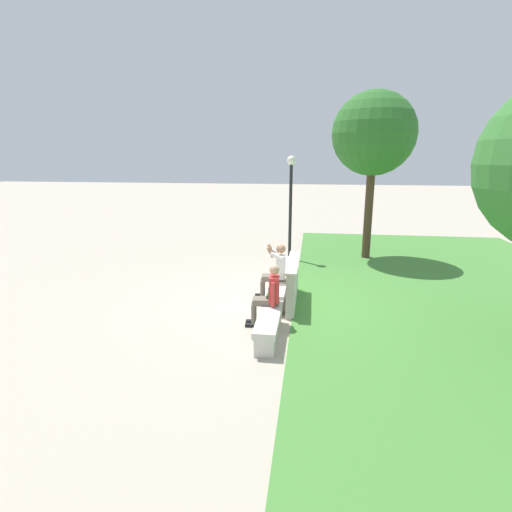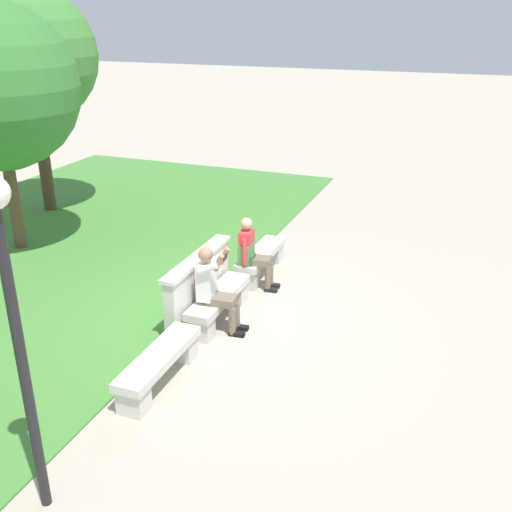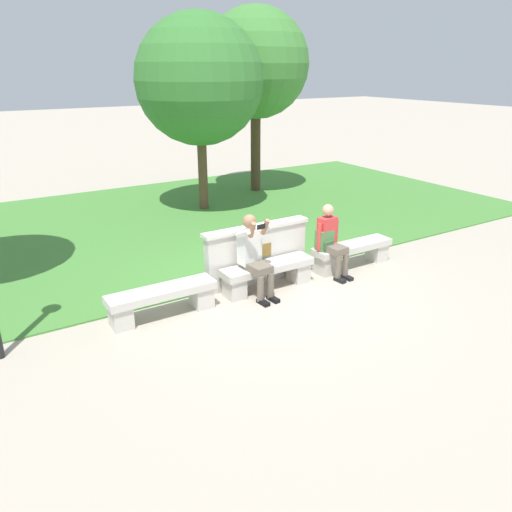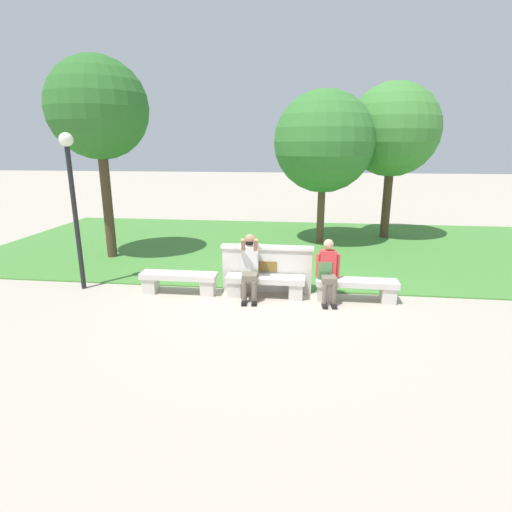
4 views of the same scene
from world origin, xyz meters
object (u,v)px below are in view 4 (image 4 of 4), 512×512
Objects in this scene: bench_main at (179,280)px; person_distant at (328,269)px; tree_right_background at (324,142)px; backpack at (325,270)px; tree_left_background at (98,110)px; bench_near at (265,284)px; person_photographer at (250,264)px; bench_mid at (356,287)px; lamp_post at (72,188)px; tree_behind_wall at (393,130)px.

person_distant reaches higher than bench_main.
bench_main is 6.54m from tree_right_background.
tree_left_background is (-5.78, 2.51, 3.32)m from backpack.
bench_near is at bearing -179.20° from backpack.
bench_mid is at bearing 2.05° from person_photographer.
person_photographer is at bearing -166.13° from bench_near.
lamp_post is (-5.24, 0.02, 1.58)m from backpack.
bench_near is (1.85, 0.00, 0.00)m from bench_main.
person_distant is 7.19m from tree_left_background.
tree_right_background is (1.29, 4.97, 2.86)m from bench_near.
person_distant is 0.24× the size of tree_left_background.
bench_main is 0.31× the size of tree_left_background.
tree_left_background reaches higher than tree_right_background.
tree_right_background is at bearing 57.79° from bench_main.
bench_mid is at bearing 0.00° from bench_near.
lamp_post is at bearing -77.62° from tree_left_background.
bench_main is at bearing 178.78° from person_distant.
tree_right_background reaches higher than bench_main.
tree_behind_wall is 0.95× the size of tree_left_background.
person_photographer is 1.58m from person_distant.
tree_right_background is (-2.21, -1.04, -0.37)m from tree_behind_wall.
bench_near is at bearing 180.00° from bench_mid.
bench_mid is 3.79× the size of backpack.
bench_main is 3.69m from bench_mid.
person_photographer is 5.94m from tree_left_background.
person_photographer is 1.05× the size of person_distant.
bench_near is 6.39m from tree_left_background.
bench_mid is 0.73m from backpack.
bench_near is 3.79× the size of backpack.
lamp_post is at bearing 178.89° from person_distant.
tree_right_background reaches higher than bench_near.
backpack is (-0.07, 0.08, -0.05)m from person_distant.
lamp_post is at bearing -137.17° from tree_right_background.
backpack is 0.09× the size of tree_behind_wall.
bench_mid is (1.85, 0.00, 0.00)m from bench_near.
tree_behind_wall reaches higher than lamp_post.
person_distant reaches higher than bench_mid.
person_distant is (1.58, 0.01, -0.06)m from person_photographer.
lamp_post is (-4.04, 0.04, 1.92)m from bench_near.
tree_behind_wall is at bearing 69.01° from backpack.
person_distant is (1.27, -0.07, 0.38)m from bench_near.
tree_behind_wall reaches higher than person_distant.
lamp_post is (-7.53, -5.97, -1.31)m from tree_behind_wall.
tree_left_background reaches higher than bench_main.
person_photographer is at bearing -2.89° from bench_main.
bench_near is at bearing -0.52° from lamp_post.
bench_main is 3.79× the size of backpack.
bench_main is 1.00× the size of bench_mid.
person_distant is at bearing -50.56° from backpack.
tree_right_background is at bearing -154.90° from tree_behind_wall.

